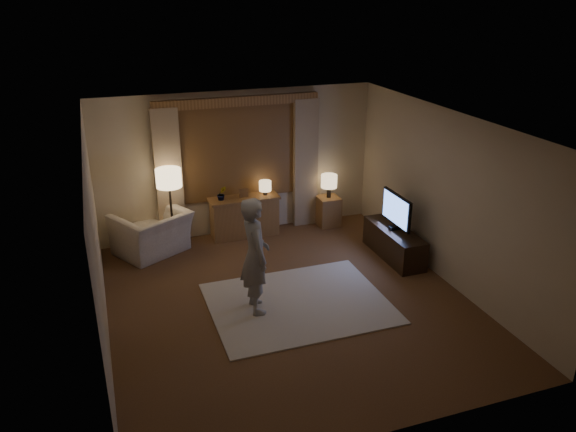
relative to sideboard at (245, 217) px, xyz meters
name	(u,v)px	position (x,y,z in m)	size (l,w,h in m)	color
room	(278,204)	(-0.02, -2.00, 0.98)	(5.04, 5.54, 2.64)	brown
rug	(298,303)	(0.09, -2.59, -0.34)	(2.50, 2.00, 0.02)	beige
sideboard	(245,217)	(0.00, 0.00, 0.00)	(1.20, 0.40, 0.70)	brown
picture_frame	(244,194)	(0.00, 0.00, 0.45)	(0.16, 0.02, 0.20)	brown
plant	(222,194)	(-0.40, 0.00, 0.50)	(0.17, 0.13, 0.30)	#999999
table_lamp_sideboard	(265,186)	(0.40, 0.00, 0.55)	(0.22, 0.22, 0.30)	black
floor_lamp	(169,183)	(-1.31, -0.17, 0.87)	(0.42, 0.42, 1.45)	black
armchair	(152,233)	(-1.67, -0.19, 0.01)	(1.12, 0.98, 0.73)	beige
side_table	(328,211)	(1.63, -0.05, -0.07)	(0.40, 0.40, 0.56)	brown
table_lamp_side	(329,182)	(1.63, -0.05, 0.52)	(0.30, 0.30, 0.44)	black
tv_stand	(394,243)	(2.13, -1.68, -0.10)	(0.45, 1.40, 0.50)	black
tv	(396,210)	(2.13, -1.68, 0.49)	(0.21, 0.85, 0.61)	black
person	(255,255)	(-0.52, -2.54, 0.50)	(0.61, 0.40, 1.66)	#A09B93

